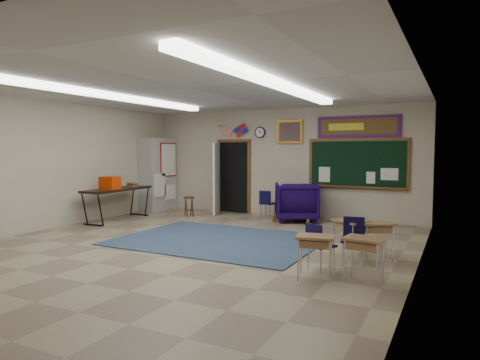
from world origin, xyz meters
The scene contains 24 objects.
floor centered at (0.00, 0.00, 0.00)m, with size 9.00×9.00×0.00m, color gray.
back_wall centered at (0.00, 4.50, 1.50)m, with size 8.00×0.04×3.00m, color beige.
left_wall centered at (-4.00, 0.00, 1.50)m, with size 0.04×9.00×3.00m, color beige.
right_wall centered at (4.00, 0.00, 1.50)m, with size 0.04×9.00×3.00m, color beige.
ceiling centered at (0.00, 0.00, 3.00)m, with size 8.00×9.00×0.04m, color silver.
area_rug centered at (0.20, 0.80, 0.01)m, with size 4.00×3.00×0.02m, color #30435C.
fluorescent_strips centered at (0.00, 0.00, 2.94)m, with size 3.86×6.00×0.10m, color white, non-canonical shape.
doorway centered at (-1.50, 4.35, 1.06)m, with size 1.10×0.89×2.16m.
chalkboard centered at (2.20, 4.46, 1.46)m, with size 2.55×0.14×1.30m.
bulletin_board centered at (2.20, 4.47, 2.45)m, with size 2.10×0.05×0.55m.
framed_art_print centered at (0.35, 4.47, 2.35)m, with size 0.75×0.05×0.65m.
wall_clock centered at (-0.55, 4.47, 2.35)m, with size 0.32×0.05×0.32m.
wall_flags centered at (-1.40, 4.44, 2.48)m, with size 1.16×0.06×0.70m, color red, non-canonical shape.
storage_cabinet centered at (-3.71, 3.85, 1.10)m, with size 0.59×1.25×2.20m.
wingback_armchair centered at (0.79, 3.84, 0.50)m, with size 1.08×1.11×1.01m, color #120534.
student_chair_reading centered at (-0.08, 3.97, 0.38)m, with size 0.38×0.38×0.75m, color black, non-canonical shape.
student_chair_desk_a centered at (2.69, -0.38, 0.37)m, with size 0.37×0.37×0.74m, color black, non-canonical shape.
student_chair_desk_b centered at (3.05, 0.18, 0.38)m, with size 0.38×0.38×0.76m, color black, non-canonical shape.
student_desk_front_left centered at (2.92, 0.59, 0.37)m, with size 0.68×0.65×0.66m.
student_desk_front_right centered at (3.33, 0.68, 0.36)m, with size 0.66×0.60×0.64m.
student_desk_back_left centered at (2.74, -0.84, 0.35)m, with size 0.59×0.49×0.63m.
student_desk_back_right centered at (3.40, -0.71, 0.36)m, with size 0.57×0.45×0.64m.
folding_table centered at (-3.43, 1.76, 0.46)m, with size 0.78×2.08×1.17m.
wooden_stool centered at (-2.11, 3.14, 0.29)m, with size 0.31×0.31×0.55m.
Camera 1 is at (4.53, -6.69, 1.85)m, focal length 32.00 mm.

